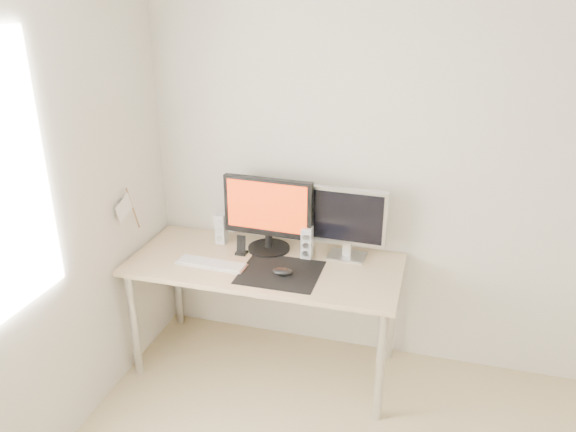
{
  "coord_description": "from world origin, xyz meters",
  "views": [
    {
      "loc": [
        0.0,
        -1.42,
        2.25
      ],
      "look_at": [
        -0.81,
        1.46,
        1.01
      ],
      "focal_mm": 35.0,
      "sensor_mm": 36.0,
      "label": 1
    }
  ],
  "objects_px": {
    "second_monitor": "(348,220)",
    "phone_dock": "(241,248)",
    "main_monitor": "(268,212)",
    "speaker_left": "(221,228)",
    "speaker_right": "(307,243)",
    "mouse": "(282,272)",
    "keyboard": "(211,264)",
    "desk": "(265,274)"
  },
  "relations": [
    {
      "from": "speaker_left",
      "to": "speaker_right",
      "type": "xyz_separation_m",
      "value": [
        0.57,
        -0.06,
        0.0
      ]
    },
    {
      "from": "main_monitor",
      "to": "phone_dock",
      "type": "height_order",
      "value": "main_monitor"
    },
    {
      "from": "mouse",
      "to": "speaker_left",
      "type": "distance_m",
      "value": 0.59
    },
    {
      "from": "mouse",
      "to": "speaker_right",
      "type": "bearing_deg",
      "value": 72.97
    },
    {
      "from": "mouse",
      "to": "keyboard",
      "type": "xyz_separation_m",
      "value": [
        -0.44,
        0.01,
        -0.02
      ]
    },
    {
      "from": "second_monitor",
      "to": "keyboard",
      "type": "relative_size",
      "value": 1.06
    },
    {
      "from": "desk",
      "to": "speaker_right",
      "type": "distance_m",
      "value": 0.31
    },
    {
      "from": "speaker_left",
      "to": "speaker_right",
      "type": "bearing_deg",
      "value": -5.89
    },
    {
      "from": "mouse",
      "to": "main_monitor",
      "type": "xyz_separation_m",
      "value": [
        -0.17,
        0.29,
        0.23
      ]
    },
    {
      "from": "second_monitor",
      "to": "speaker_right",
      "type": "relative_size",
      "value": 2.32
    },
    {
      "from": "speaker_left",
      "to": "keyboard",
      "type": "bearing_deg",
      "value": -79.5
    },
    {
      "from": "mouse",
      "to": "speaker_left",
      "type": "bearing_deg",
      "value": 147.32
    },
    {
      "from": "speaker_right",
      "to": "phone_dock",
      "type": "bearing_deg",
      "value": -170.82
    },
    {
      "from": "mouse",
      "to": "main_monitor",
      "type": "relative_size",
      "value": 0.21
    },
    {
      "from": "main_monitor",
      "to": "phone_dock",
      "type": "xyz_separation_m",
      "value": [
        -0.14,
        -0.1,
        -0.22
      ]
    },
    {
      "from": "speaker_right",
      "to": "desk",
      "type": "bearing_deg",
      "value": -149.48
    },
    {
      "from": "second_monitor",
      "to": "mouse",
      "type": "bearing_deg",
      "value": -133.5
    },
    {
      "from": "speaker_right",
      "to": "phone_dock",
      "type": "relative_size",
      "value": 1.6
    },
    {
      "from": "mouse",
      "to": "speaker_right",
      "type": "relative_size",
      "value": 0.6
    },
    {
      "from": "second_monitor",
      "to": "phone_dock",
      "type": "height_order",
      "value": "second_monitor"
    },
    {
      "from": "main_monitor",
      "to": "keyboard",
      "type": "relative_size",
      "value": 1.3
    },
    {
      "from": "second_monitor",
      "to": "speaker_left",
      "type": "bearing_deg",
      "value": -179.23
    },
    {
      "from": "phone_dock",
      "to": "desk",
      "type": "bearing_deg",
      "value": -21.88
    },
    {
      "from": "main_monitor",
      "to": "speaker_left",
      "type": "xyz_separation_m",
      "value": [
        -0.32,
        0.02,
        -0.16
      ]
    },
    {
      "from": "speaker_left",
      "to": "phone_dock",
      "type": "bearing_deg",
      "value": -34.68
    },
    {
      "from": "phone_dock",
      "to": "main_monitor",
      "type": "bearing_deg",
      "value": 34.63
    },
    {
      "from": "mouse",
      "to": "phone_dock",
      "type": "relative_size",
      "value": 0.96
    },
    {
      "from": "speaker_left",
      "to": "phone_dock",
      "type": "xyz_separation_m",
      "value": [
        0.18,
        -0.12,
        -0.06
      ]
    },
    {
      "from": "desk",
      "to": "speaker_left",
      "type": "xyz_separation_m",
      "value": [
        -0.35,
        0.19,
        0.18
      ]
    },
    {
      "from": "speaker_right",
      "to": "phone_dock",
      "type": "xyz_separation_m",
      "value": [
        -0.39,
        -0.06,
        -0.06
      ]
    },
    {
      "from": "main_monitor",
      "to": "phone_dock",
      "type": "bearing_deg",
      "value": -145.37
    },
    {
      "from": "main_monitor",
      "to": "speaker_right",
      "type": "relative_size",
      "value": 2.84
    },
    {
      "from": "main_monitor",
      "to": "phone_dock",
      "type": "relative_size",
      "value": 4.55
    },
    {
      "from": "second_monitor",
      "to": "phone_dock",
      "type": "bearing_deg",
      "value": -167.96
    },
    {
      "from": "phone_dock",
      "to": "speaker_left",
      "type": "bearing_deg",
      "value": 145.32
    },
    {
      "from": "second_monitor",
      "to": "phone_dock",
      "type": "xyz_separation_m",
      "value": [
        -0.62,
        -0.13,
        -0.2
      ]
    },
    {
      "from": "mouse",
      "to": "main_monitor",
      "type": "bearing_deg",
      "value": 120.77
    },
    {
      "from": "desk",
      "to": "phone_dock",
      "type": "relative_size",
      "value": 13.2
    },
    {
      "from": "mouse",
      "to": "second_monitor",
      "type": "height_order",
      "value": "second_monitor"
    },
    {
      "from": "main_monitor",
      "to": "speaker_right",
      "type": "xyz_separation_m",
      "value": [
        0.25,
        -0.03,
        -0.16
      ]
    },
    {
      "from": "main_monitor",
      "to": "second_monitor",
      "type": "height_order",
      "value": "main_monitor"
    },
    {
      "from": "second_monitor",
      "to": "keyboard",
      "type": "height_order",
      "value": "second_monitor"
    }
  ]
}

